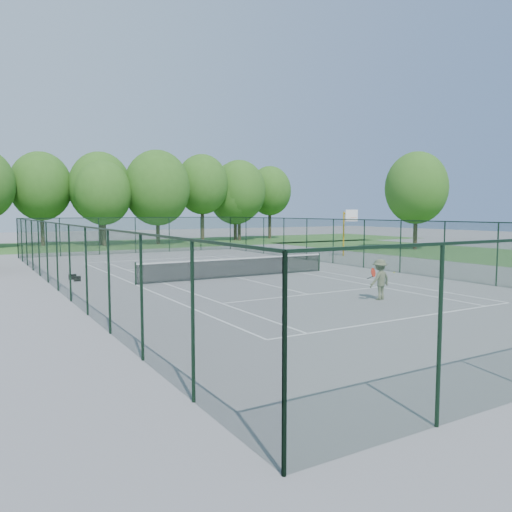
% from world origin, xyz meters
% --- Properties ---
extents(ground, '(140.00, 140.00, 0.00)m').
position_xyz_m(ground, '(0.00, 0.00, 0.00)').
color(ground, gray).
rests_on(ground, ground).
extents(grass_far, '(80.00, 16.00, 0.01)m').
position_xyz_m(grass_far, '(0.00, 30.00, 0.01)').
color(grass_far, '#3D732D').
rests_on(grass_far, ground).
extents(grass_side, '(14.00, 40.00, 0.01)m').
position_xyz_m(grass_side, '(24.00, 4.00, 0.01)').
color(grass_side, '#3D732D').
rests_on(grass_side, ground).
extents(court_lines, '(11.05, 23.85, 0.01)m').
position_xyz_m(court_lines, '(0.00, 0.00, 0.00)').
color(court_lines, white).
rests_on(court_lines, ground).
extents(tennis_net, '(11.08, 0.08, 1.10)m').
position_xyz_m(tennis_net, '(0.00, 0.00, 0.58)').
color(tennis_net, black).
rests_on(tennis_net, ground).
extents(fence_enclosure, '(18.05, 36.05, 3.02)m').
position_xyz_m(fence_enclosure, '(0.00, 0.00, 1.56)').
color(fence_enclosure, '#19321E').
rests_on(fence_enclosure, ground).
extents(tree_line_far, '(39.40, 6.40, 9.70)m').
position_xyz_m(tree_line_far, '(0.00, 30.00, 5.99)').
color(tree_line_far, '#3F3422').
rests_on(tree_line_far, ground).
extents(basketball_goal, '(1.20, 1.43, 3.65)m').
position_xyz_m(basketball_goal, '(13.38, 6.57, 2.57)').
color(basketball_goal, '#CE9B0E').
rests_on(basketball_goal, ground).
extents(tree_side, '(5.66, 5.66, 8.96)m').
position_xyz_m(tree_side, '(23.43, 8.83, 5.65)').
color(tree_side, '#3F3422').
rests_on(tree_side, ground).
extents(sports_bag_a, '(0.37, 0.25, 0.27)m').
position_xyz_m(sports_bag_a, '(-7.74, 3.59, 0.14)').
color(sports_bag_a, black).
rests_on(sports_bag_a, ground).
extents(sports_bag_b, '(0.36, 0.25, 0.26)m').
position_xyz_m(sports_bag_b, '(-7.66, 2.78, 0.13)').
color(sports_bag_b, black).
rests_on(sports_bag_b, ground).
extents(tennis_player, '(2.11, 0.84, 1.62)m').
position_xyz_m(tennis_player, '(1.70, -8.83, 0.81)').
color(tennis_player, '#5B6045').
rests_on(tennis_player, ground).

